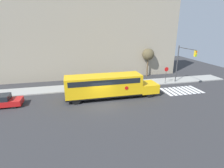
% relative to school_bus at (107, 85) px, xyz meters
% --- Properties ---
extents(ground_plane, '(60.00, 60.00, 0.00)m').
position_rel_school_bus_xyz_m(ground_plane, '(-0.97, -1.79, -1.72)').
color(ground_plane, '#333335').
extents(sidewalk_strip, '(44.00, 3.00, 0.15)m').
position_rel_school_bus_xyz_m(sidewalk_strip, '(-0.97, 4.71, -1.65)').
color(sidewalk_strip, '#9E9E99').
rests_on(sidewalk_strip, ground).
extents(building_backdrop, '(32.00, 4.00, 13.73)m').
position_rel_school_bus_xyz_m(building_backdrop, '(-0.97, 11.21, 5.14)').
color(building_backdrop, '#9E937F').
rests_on(building_backdrop, ground).
extents(crosswalk_stripes, '(5.40, 3.20, 0.01)m').
position_rel_school_bus_xyz_m(crosswalk_stripes, '(10.87, 0.21, -1.72)').
color(crosswalk_stripes, white).
rests_on(crosswalk_stripes, ground).
extents(school_bus, '(11.80, 2.57, 3.01)m').
position_rel_school_bus_xyz_m(school_bus, '(0.00, 0.00, 0.00)').
color(school_bus, yellow).
rests_on(school_bus, ground).
extents(parked_car, '(4.45, 1.78, 1.41)m').
position_rel_school_bus_xyz_m(parked_car, '(-12.37, 0.20, -1.02)').
color(parked_car, red).
rests_on(parked_car, ground).
extents(stop_sign, '(0.67, 0.10, 2.75)m').
position_rel_school_bus_xyz_m(stop_sign, '(10.13, 3.49, 0.08)').
color(stop_sign, '#38383A').
rests_on(stop_sign, ground).
extents(traffic_light, '(0.28, 4.11, 5.94)m').
position_rel_school_bus_xyz_m(traffic_light, '(12.17, 2.63, 2.24)').
color(traffic_light, '#38383A').
rests_on(traffic_light, ground).
extents(tree_near_sidewalk, '(2.11, 2.11, 5.06)m').
position_rel_school_bus_xyz_m(tree_near_sidewalk, '(9.26, 8.56, 2.23)').
color(tree_near_sidewalk, brown).
rests_on(tree_near_sidewalk, ground).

